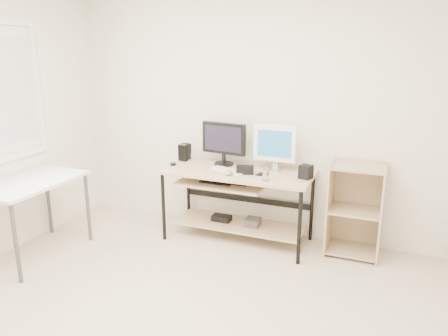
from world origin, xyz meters
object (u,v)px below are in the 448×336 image
at_px(black_monitor, 224,141).
at_px(white_imac, 275,144).
at_px(desk, 236,190).
at_px(side_table, 30,189).
at_px(shelf_unit, 355,209).
at_px(audio_controller, 183,153).

bearing_deg(black_monitor, white_imac, 5.51).
distance_m(desk, white_imac, 0.62).
height_order(side_table, shelf_unit, shelf_unit).
bearing_deg(audio_controller, black_monitor, 10.97).
xyz_separation_m(side_table, shelf_unit, (2.83, 1.22, -0.22)).
bearing_deg(side_table, white_imac, 30.90).
bearing_deg(side_table, black_monitor, 39.84).
relative_size(white_imac, audio_controller, 2.56).
bearing_deg(side_table, desk, 32.65).
bearing_deg(audio_controller, shelf_unit, 9.60).
xyz_separation_m(shelf_unit, black_monitor, (-1.37, -0.00, 0.55)).
bearing_deg(white_imac, shelf_unit, 5.12).
relative_size(desk, black_monitor, 3.05).
bearing_deg(desk, black_monitor, 140.94).
xyz_separation_m(white_imac, audio_controller, (-1.03, -0.00, -0.18)).
relative_size(side_table, black_monitor, 2.03).
distance_m(shelf_unit, black_monitor, 1.48).
height_order(side_table, audio_controller, audio_controller).
bearing_deg(black_monitor, audio_controller, -171.14).
distance_m(side_table, black_monitor, 1.93).
relative_size(desk, white_imac, 3.22).
bearing_deg(side_table, audio_controller, 50.64).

